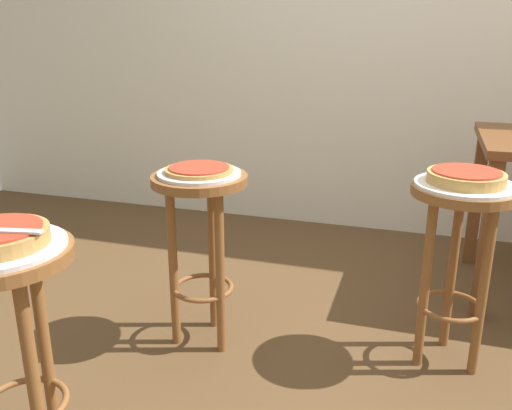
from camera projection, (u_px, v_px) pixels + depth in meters
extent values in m
plane|color=brown|center=(350.00, 373.00, 2.08)|extent=(6.00, 6.00, 0.00)
cylinder|color=brown|center=(0.00, 255.00, 1.40)|extent=(0.37, 0.37, 0.03)
cylinder|color=brown|center=(45.00, 351.00, 1.62)|extent=(0.04, 0.04, 0.68)
cylinder|color=brown|center=(35.00, 393.00, 1.43)|extent=(0.04, 0.04, 0.68)
torus|color=brown|center=(24.00, 404.00, 1.55)|extent=(0.25, 0.25, 0.02)
cylinder|color=brown|center=(199.00, 179.00, 2.09)|extent=(0.37, 0.37, 0.03)
cylinder|color=brown|center=(213.00, 254.00, 2.31)|extent=(0.04, 0.04, 0.68)
cylinder|color=brown|center=(174.00, 267.00, 2.18)|extent=(0.04, 0.04, 0.68)
cylinder|color=brown|center=(220.00, 274.00, 2.12)|extent=(0.04, 0.04, 0.68)
torus|color=brown|center=(203.00, 288.00, 2.23)|extent=(0.25, 0.25, 0.02)
cylinder|color=silver|center=(199.00, 174.00, 2.08)|extent=(0.32, 0.32, 0.01)
cylinder|color=#B78442|center=(199.00, 170.00, 2.08)|extent=(0.26, 0.26, 0.01)
cylinder|color=#B23823|center=(199.00, 167.00, 2.07)|extent=(0.23, 0.23, 0.01)
cylinder|color=brown|center=(464.00, 191.00, 1.94)|extent=(0.37, 0.37, 0.03)
cylinder|color=brown|center=(452.00, 269.00, 2.16)|extent=(0.04, 0.04, 0.68)
cylinder|color=brown|center=(425.00, 285.00, 2.03)|extent=(0.04, 0.04, 0.68)
cylinder|color=brown|center=(483.00, 292.00, 1.97)|extent=(0.04, 0.04, 0.68)
torus|color=brown|center=(450.00, 306.00, 2.09)|extent=(0.25, 0.25, 0.02)
cylinder|color=white|center=(465.00, 185.00, 1.94)|extent=(0.35, 0.35, 0.01)
cylinder|color=tan|center=(466.00, 178.00, 1.93)|extent=(0.27, 0.27, 0.04)
cylinder|color=#B23823|center=(467.00, 171.00, 1.92)|extent=(0.24, 0.24, 0.01)
cube|color=brown|center=(486.00, 242.00, 2.36)|extent=(0.06, 0.06, 0.73)
cube|color=brown|center=(476.00, 199.00, 2.94)|extent=(0.06, 0.06, 0.73)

